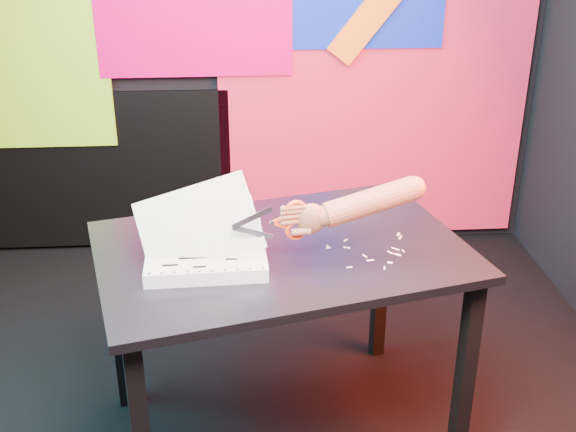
{
  "coord_description": "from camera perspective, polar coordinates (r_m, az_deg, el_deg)",
  "views": [
    {
      "loc": [
        -0.04,
        -2.12,
        1.82
      ],
      "look_at": [
        0.1,
        -0.06,
        0.87
      ],
      "focal_mm": 45.0,
      "sensor_mm": 36.0,
      "label": 1
    }
  ],
  "objects": [
    {
      "name": "room",
      "position": [
        2.17,
        -2.77,
        12.22
      ],
      "size": [
        3.01,
        3.01,
        2.71
      ],
      "color": "black",
      "rests_on": "ground"
    },
    {
      "name": "backdrop",
      "position": [
        3.68,
        -2.28,
        11.19
      ],
      "size": [
        2.88,
        0.05,
        2.08
      ],
      "color": "red",
      "rests_on": "ground"
    },
    {
      "name": "work_table",
      "position": [
        2.38,
        -0.51,
        -4.47
      ],
      "size": [
        1.33,
        1.04,
        0.75
      ],
      "rotation": [
        0.0,
        0.0,
        0.25
      ],
      "color": "black",
      "rests_on": "ground"
    },
    {
      "name": "printout_stack",
      "position": [
        2.24,
        -6.5,
        -3.18
      ],
      "size": [
        0.42,
        0.28,
        0.28
      ],
      "rotation": [
        0.0,
        0.0,
        0.03
      ],
      "color": "white",
      "rests_on": "work_table"
    },
    {
      "name": "scissors",
      "position": [
        2.2,
        0.22,
        -0.38
      ],
      "size": [
        0.23,
        0.05,
        0.13
      ],
      "rotation": [
        0.0,
        0.0,
        0.19
      ],
      "color": "#B0B6C8",
      "rests_on": "printout_stack"
    },
    {
      "name": "hand_forearm",
      "position": [
        2.25,
        5.76,
        0.93
      ],
      "size": [
        0.45,
        0.14,
        0.16
      ],
      "rotation": [
        0.0,
        0.0,
        0.19
      ],
      "color": "#A65336",
      "rests_on": "work_table"
    },
    {
      "name": "paper_clippings",
      "position": [
        2.33,
        7.0,
        -2.73
      ],
      "size": [
        0.26,
        0.25,
        0.0
      ],
      "color": "white",
      "rests_on": "work_table"
    }
  ]
}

